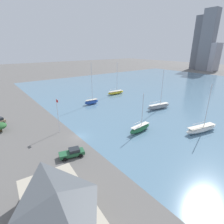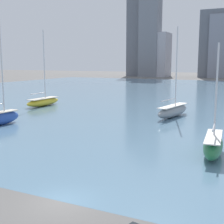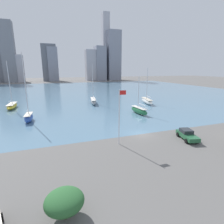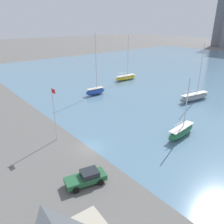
% 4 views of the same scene
% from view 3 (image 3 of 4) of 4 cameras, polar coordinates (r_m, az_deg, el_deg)
% --- Properties ---
extents(ground_plane, '(500.00, 500.00, 0.00)m').
position_cam_3_polar(ground_plane, '(35.50, 9.48, -7.16)').
color(ground_plane, '#605E5B').
extents(harbor_water, '(180.00, 140.00, 0.00)m').
position_cam_3_polar(harbor_water, '(101.00, -10.07, 6.50)').
color(harbor_water, slate).
rests_on(harbor_water, ground_plane).
extents(flag_pole, '(1.24, 0.14, 9.40)m').
position_cam_3_polar(flag_pole, '(29.08, 2.47, -1.01)').
color(flag_pole, silver).
rests_on(flag_pole, ground_plane).
extents(yard_shrub, '(3.44, 3.44, 2.47)m').
position_cam_3_polar(yard_shrub, '(17.33, -15.28, -26.31)').
color(yard_shrub, '#4C3823').
rests_on(yard_shrub, ground_plane).
extents(distant_city_skyline, '(128.26, 23.39, 73.11)m').
position_cam_3_polar(distant_city_skyline, '(199.03, -15.57, 16.30)').
color(distant_city_skyline, slate).
rests_on(distant_city_skyline, ground_plane).
extents(sailboat_yellow, '(2.77, 9.27, 15.09)m').
position_cam_3_polar(sailboat_yellow, '(66.01, -29.86, 1.81)').
color(sailboat_yellow, yellow).
rests_on(sailboat_yellow, harbor_water).
extents(sailboat_blue, '(2.13, 6.12, 16.36)m').
position_cam_3_polar(sailboat_blue, '(47.64, -25.58, -1.46)').
color(sailboat_blue, '#284CA8').
rests_on(sailboat_blue, harbor_water).
extents(sailboat_white, '(4.57, 11.09, 12.94)m').
position_cam_3_polar(sailboat_white, '(66.93, 11.32, 3.59)').
color(sailboat_white, white).
rests_on(sailboat_white, harbor_water).
extents(sailboat_green, '(2.40, 7.96, 10.60)m').
position_cam_3_polar(sailboat_green, '(50.86, 8.80, 0.54)').
color(sailboat_green, '#236B3D').
rests_on(sailboat_green, harbor_water).
extents(sailboat_gray, '(3.54, 10.51, 14.36)m').
position_cam_3_polar(sailboat_gray, '(65.38, -6.14, 3.61)').
color(sailboat_gray, gray).
rests_on(sailboat_gray, harbor_water).
extents(parked_pickup_green, '(3.27, 5.47, 1.77)m').
position_cam_3_polar(parked_pickup_green, '(35.20, 23.34, -6.79)').
color(parked_pickup_green, '#235B38').
rests_on(parked_pickup_green, ground_plane).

